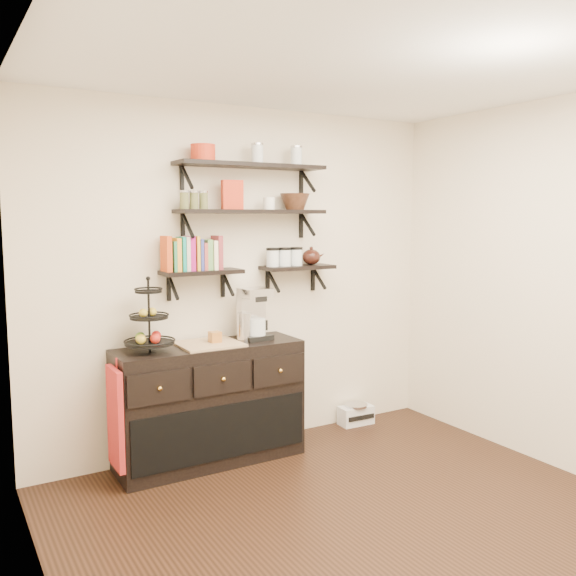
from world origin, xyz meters
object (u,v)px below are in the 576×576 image
Objects in this scene: coffee_maker at (254,315)px; radio at (356,414)px; fruit_stand at (150,327)px; sideboard at (210,403)px.

coffee_maker reaches higher than radio.
coffee_maker is 1.28× the size of radio.
fruit_stand is 1.27× the size of coffee_maker.
fruit_stand reaches higher than coffee_maker.
coffee_maker is at bearing 1.62° from fruit_stand.
coffee_maker is (0.83, 0.02, 0.02)m from fruit_stand.
sideboard is at bearing 179.51° from coffee_maker.
sideboard is at bearing -172.97° from radio.
fruit_stand reaches higher than radio.
radio is at bearing 3.31° from fruit_stand.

